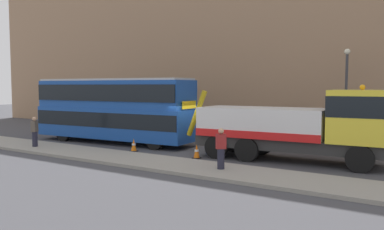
% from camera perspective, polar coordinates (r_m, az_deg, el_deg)
% --- Properties ---
extents(ground_plane, '(120.00, 120.00, 0.00)m').
position_cam_1_polar(ground_plane, '(22.04, 0.83, -5.20)').
color(ground_plane, '#424247').
extents(near_kerb, '(60.00, 2.80, 0.15)m').
position_cam_1_polar(near_kerb, '(18.65, -6.05, -6.73)').
color(near_kerb, gray).
rests_on(near_kerb, ground_plane).
extents(building_facade, '(60.00, 1.50, 16.00)m').
position_cam_1_polar(building_facade, '(29.92, 10.02, 12.74)').
color(building_facade, '#9E7A5B').
rests_on(building_facade, ground_plane).
extents(recovery_tow_truck, '(10.21, 3.21, 3.67)m').
position_cam_1_polar(recovery_tow_truck, '(19.34, 15.18, -1.41)').
color(recovery_tow_truck, '#2D2D2D').
rests_on(recovery_tow_truck, ground_plane).
extents(double_decker_bus, '(11.16, 3.26, 4.06)m').
position_cam_1_polar(double_decker_bus, '(25.51, -11.27, 1.05)').
color(double_decker_bus, '#19479E').
rests_on(double_decker_bus, ground_plane).
extents(pedestrian_onlooker, '(0.42, 0.48, 1.71)m').
position_cam_1_polar(pedestrian_onlooker, '(24.26, -21.74, -2.29)').
color(pedestrian_onlooker, '#232333').
rests_on(pedestrian_onlooker, near_kerb).
extents(pedestrian_bystander, '(0.47, 0.46, 1.71)m').
position_cam_1_polar(pedestrian_bystander, '(16.53, 4.20, -4.92)').
color(pedestrian_bystander, '#232333').
rests_on(pedestrian_bystander, near_kerb).
extents(traffic_cone_near_bus, '(0.36, 0.36, 0.72)m').
position_cam_1_polar(traffic_cone_near_bus, '(22.06, -8.40, -4.34)').
color(traffic_cone_near_bus, orange).
rests_on(traffic_cone_near_bus, ground_plane).
extents(traffic_cone_midway, '(0.36, 0.36, 0.72)m').
position_cam_1_polar(traffic_cone_midway, '(19.75, 0.67, -5.30)').
color(traffic_cone_midway, orange).
rests_on(traffic_cone_midway, ground_plane).
extents(street_lamp, '(0.36, 0.36, 5.83)m').
position_cam_1_polar(street_lamp, '(25.58, 21.36, 3.63)').
color(street_lamp, '#38383D').
rests_on(street_lamp, ground_plane).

